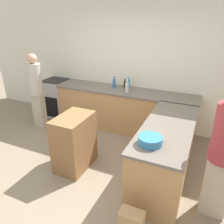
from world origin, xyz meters
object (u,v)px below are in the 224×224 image
object	(u,v)px
island_table	(75,142)
water_bottle_blue	(114,83)
vinegar_bottle_clear	(127,87)
wine_bottle_dark	(125,84)
person_at_peninsula	(224,152)
range_oven	(57,98)
person_by_range	(36,89)
dish_soap_bottle	(128,84)
mixing_bowl	(150,140)

from	to	relation	value
island_table	water_bottle_blue	world-z (taller)	water_bottle_blue
vinegar_bottle_clear	wine_bottle_dark	xyz separation A→B (m)	(-0.16, 0.29, -0.04)
wine_bottle_dark	person_at_peninsula	world-z (taller)	person_at_peninsula
range_oven	island_table	xyz separation A→B (m)	(1.58, -1.60, 0.00)
range_oven	person_by_range	world-z (taller)	person_by_range
water_bottle_blue	person_at_peninsula	bearing A→B (deg)	-39.62
dish_soap_bottle	water_bottle_blue	size ratio (longest dim) A/B	1.04
mixing_bowl	vinegar_bottle_clear	distance (m)	1.98
water_bottle_blue	person_by_range	distance (m)	1.66
island_table	mixing_bowl	xyz separation A→B (m)	(1.28, -0.25, 0.49)
vinegar_bottle_clear	water_bottle_blue	xyz separation A→B (m)	(-0.37, 0.18, -0.01)
island_table	mixing_bowl	distance (m)	1.40
island_table	dish_soap_bottle	world-z (taller)	dish_soap_bottle
water_bottle_blue	island_table	bearing A→B (deg)	-88.56
vinegar_bottle_clear	island_table	bearing A→B (deg)	-102.35
island_table	dish_soap_bottle	bearing A→B (deg)	81.41
water_bottle_blue	wine_bottle_dark	xyz separation A→B (m)	(0.21, 0.11, -0.02)
island_table	person_at_peninsula	distance (m)	2.15
mixing_bowl	vinegar_bottle_clear	xyz separation A→B (m)	(-0.96, 1.73, 0.06)
island_table	water_bottle_blue	size ratio (longest dim) A/B	3.70
person_by_range	dish_soap_bottle	bearing A→B (deg)	25.59
mixing_bowl	wine_bottle_dark	world-z (taller)	wine_bottle_dark
water_bottle_blue	dish_soap_bottle	bearing A→B (deg)	10.38
range_oven	mixing_bowl	world-z (taller)	mixing_bowl
range_oven	dish_soap_bottle	distance (m)	1.92
vinegar_bottle_clear	water_bottle_blue	distance (m)	0.41
wine_bottle_dark	person_by_range	size ratio (longest dim) A/B	0.11
range_oven	wine_bottle_dark	xyz separation A→B (m)	(1.75, 0.17, 0.51)
range_oven	wine_bottle_dark	distance (m)	1.83
water_bottle_blue	person_by_range	xyz separation A→B (m)	(-1.46, -0.79, -0.09)
dish_soap_bottle	water_bottle_blue	xyz separation A→B (m)	(-0.30, -0.06, -0.00)
vinegar_bottle_clear	mixing_bowl	bearing A→B (deg)	-61.05
dish_soap_bottle	water_bottle_blue	world-z (taller)	dish_soap_bottle
range_oven	dish_soap_bottle	world-z (taller)	dish_soap_bottle
vinegar_bottle_clear	person_by_range	distance (m)	1.93
vinegar_bottle_clear	wine_bottle_dark	size ratio (longest dim) A/B	1.51
mixing_bowl	wine_bottle_dark	xyz separation A→B (m)	(-1.12, 2.03, 0.02)
wine_bottle_dark	person_at_peninsula	distance (m)	2.69
island_table	mixing_bowl	size ratio (longest dim) A/B	3.06
range_oven	vinegar_bottle_clear	world-z (taller)	vinegar_bottle_clear
person_at_peninsula	island_table	bearing A→B (deg)	177.09
mixing_bowl	dish_soap_bottle	size ratio (longest dim) A/B	1.17
mixing_bowl	person_by_range	bearing A→B (deg)	157.94
water_bottle_blue	range_oven	bearing A→B (deg)	-177.76
mixing_bowl	person_by_range	distance (m)	3.01
dish_soap_bottle	water_bottle_blue	distance (m)	0.31
mixing_bowl	person_at_peninsula	bearing A→B (deg)	10.34
wine_bottle_dark	dish_soap_bottle	bearing A→B (deg)	-30.36
island_table	range_oven	bearing A→B (deg)	134.62
mixing_bowl	vinegar_bottle_clear	world-z (taller)	vinegar_bottle_clear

